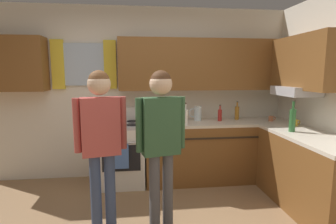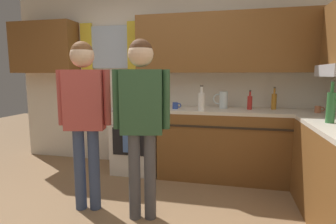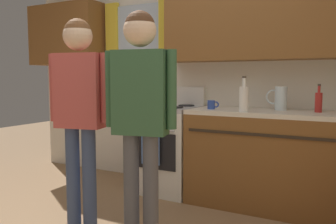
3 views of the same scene
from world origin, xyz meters
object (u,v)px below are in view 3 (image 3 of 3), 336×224
stove_oven (168,147)px  water_pitcher (280,98)px  adult_left (79,99)px  bottle_milk_white (244,98)px  adult_in_plaid (140,102)px  mug_cobalt_blue (212,105)px  bottle_sauce_red (319,102)px

stove_oven → water_pitcher: bearing=4.7°
stove_oven → adult_left: 1.32m
bottle_milk_white → adult_left: 1.40m
adult_in_plaid → stove_oven: bearing=110.1°
mug_cobalt_blue → bottle_sauce_red: bearing=9.2°
bottle_sauce_red → adult_in_plaid: 1.63m
mug_cobalt_blue → adult_in_plaid: 1.13m
mug_cobalt_blue → adult_left: 1.27m
water_pitcher → adult_left: adult_left is taller
mug_cobalt_blue → water_pitcher: water_pitcher is taller
adult_left → mug_cobalt_blue: bearing=57.6°
adult_left → stove_oven: bearing=83.3°
mug_cobalt_blue → adult_left: bearing=-122.4°
bottle_milk_white → mug_cobalt_blue: bottle_milk_white is taller
water_pitcher → bottle_sauce_red: bearing=-10.0°
bottle_sauce_red → water_pitcher: bearing=170.0°
bottle_sauce_red → bottle_milk_white: 0.64m
bottle_sauce_red → adult_left: (-1.61, -1.22, 0.04)m
water_pitcher → adult_left: bearing=-134.8°
bottle_sauce_red → stove_oven: bearing=-178.6°
bottle_sauce_red → mug_cobalt_blue: bearing=-170.8°
stove_oven → mug_cobalt_blue: size_ratio=9.58×
stove_oven → water_pitcher: 1.26m
stove_oven → adult_left: adult_left is taller
bottle_sauce_red → bottle_milk_white: bearing=-155.2°
bottle_milk_white → water_pitcher: size_ratio=1.42×
bottle_sauce_red → adult_in_plaid: adult_in_plaid is taller
bottle_milk_white → water_pitcher: bottle_milk_white is taller
mug_cobalt_blue → adult_left: adult_left is taller
bottle_milk_white → adult_left: size_ratio=0.19×
water_pitcher → adult_in_plaid: bearing=-117.1°
adult_left → water_pitcher: bearing=45.2°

